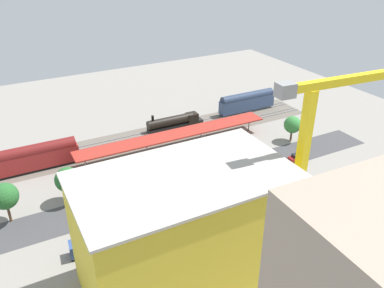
{
  "coord_description": "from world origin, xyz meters",
  "views": [
    {
      "loc": [
        30.79,
        68.81,
        47.42
      ],
      "look_at": [
        -4.66,
        3.27,
        8.46
      ],
      "focal_mm": 37.01,
      "sensor_mm": 36.0,
      "label": 1
    }
  ],
  "objects_px": {
    "freight_coach_far": "(34,157)",
    "parked_car_2": "(254,172)",
    "parked_car_0": "(297,158)",
    "box_truck_1": "(174,211)",
    "street_tree_2": "(68,180)",
    "tower_crane": "(318,151)",
    "street_tree_0": "(5,196)",
    "box_truck_2": "(121,227)",
    "parked_car_3": "(228,180)",
    "parked_car_4": "(200,187)",
    "street_tree_1": "(292,125)",
    "construction_building": "(185,232)",
    "box_truck_0": "(99,243)",
    "parked_car_1": "(275,164)",
    "traffic_light": "(202,151)",
    "passenger_coach": "(247,101)",
    "platform_canopy_near": "(175,135)",
    "parked_car_5": "(173,195)"
  },
  "relations": [
    {
      "from": "freight_coach_far",
      "to": "parked_car_2",
      "type": "bearing_deg",
      "value": 149.07
    },
    {
      "from": "parked_car_0",
      "to": "box_truck_1",
      "type": "distance_m",
      "value": 36.04
    },
    {
      "from": "street_tree_2",
      "to": "parked_car_2",
      "type": "bearing_deg",
      "value": 166.56
    },
    {
      "from": "parked_car_2",
      "to": "tower_crane",
      "type": "bearing_deg",
      "value": 74.76
    },
    {
      "from": "freight_coach_far",
      "to": "street_tree_0",
      "type": "relative_size",
      "value": 2.39
    },
    {
      "from": "freight_coach_far",
      "to": "box_truck_2",
      "type": "distance_m",
      "value": 32.62
    },
    {
      "from": "parked_car_3",
      "to": "box_truck_2",
      "type": "distance_m",
      "value": 26.51
    },
    {
      "from": "box_truck_1",
      "to": "parked_car_4",
      "type": "bearing_deg",
      "value": -146.91
    },
    {
      "from": "parked_car_3",
      "to": "street_tree_1",
      "type": "relative_size",
      "value": 0.68
    },
    {
      "from": "construction_building",
      "to": "street_tree_0",
      "type": "relative_size",
      "value": 3.64
    },
    {
      "from": "parked_car_3",
      "to": "street_tree_2",
      "type": "height_order",
      "value": "street_tree_2"
    },
    {
      "from": "box_truck_0",
      "to": "parked_car_0",
      "type": "bearing_deg",
      "value": -171.62
    },
    {
      "from": "parked_car_4",
      "to": "street_tree_0",
      "type": "distance_m",
      "value": 37.67
    },
    {
      "from": "parked_car_0",
      "to": "construction_building",
      "type": "relative_size",
      "value": 0.15
    },
    {
      "from": "parked_car_1",
      "to": "parked_car_3",
      "type": "xyz_separation_m",
      "value": [
        13.63,
        0.7,
        0.07
      ]
    },
    {
      "from": "traffic_light",
      "to": "box_truck_0",
      "type": "bearing_deg",
      "value": 28.68
    },
    {
      "from": "street_tree_0",
      "to": "street_tree_2",
      "type": "bearing_deg",
      "value": -175.37
    },
    {
      "from": "construction_building",
      "to": "box_truck_2",
      "type": "xyz_separation_m",
      "value": [
        5.23,
        -14.45,
        -7.6
      ]
    },
    {
      "from": "freight_coach_far",
      "to": "parked_car_3",
      "type": "height_order",
      "value": "freight_coach_far"
    },
    {
      "from": "passenger_coach",
      "to": "parked_car_0",
      "type": "distance_m",
      "value": 31.55
    },
    {
      "from": "platform_canopy_near",
      "to": "box_truck_0",
      "type": "xyz_separation_m",
      "value": [
        27.65,
        27.01,
        -2.2
      ]
    },
    {
      "from": "parked_car_0",
      "to": "street_tree_0",
      "type": "distance_m",
      "value": 63.7
    },
    {
      "from": "box_truck_0",
      "to": "parked_car_5",
      "type": "bearing_deg",
      "value": -156.31
    },
    {
      "from": "tower_crane",
      "to": "traffic_light",
      "type": "distance_m",
      "value": 34.5
    },
    {
      "from": "passenger_coach",
      "to": "box_truck_0",
      "type": "distance_m",
      "value": 69.11
    },
    {
      "from": "street_tree_1",
      "to": "traffic_light",
      "type": "distance_m",
      "value": 27.24
    },
    {
      "from": "parked_car_4",
      "to": "box_truck_2",
      "type": "distance_m",
      "value": 20.41
    },
    {
      "from": "street_tree_0",
      "to": "parked_car_5",
      "type": "bearing_deg",
      "value": 165.41
    },
    {
      "from": "construction_building",
      "to": "tower_crane",
      "type": "distance_m",
      "value": 23.73
    },
    {
      "from": "parked_car_2",
      "to": "box_truck_2",
      "type": "relative_size",
      "value": 0.41
    },
    {
      "from": "platform_canopy_near",
      "to": "traffic_light",
      "type": "xyz_separation_m",
      "value": [
        -1.39,
        11.13,
        0.37
      ]
    },
    {
      "from": "platform_canopy_near",
      "to": "parked_car_5",
      "type": "xyz_separation_m",
      "value": [
        9.91,
        19.22,
        -3.03
      ]
    },
    {
      "from": "platform_canopy_near",
      "to": "tower_crane",
      "type": "xyz_separation_m",
      "value": [
        -3.94,
        42.38,
        14.74
      ]
    },
    {
      "from": "parked_car_0",
      "to": "parked_car_5",
      "type": "distance_m",
      "value": 32.85
    },
    {
      "from": "platform_canopy_near",
      "to": "construction_building",
      "type": "xyz_separation_m",
      "value": [
        17.78,
        39.73,
        5.57
      ]
    },
    {
      "from": "parked_car_2",
      "to": "box_truck_0",
      "type": "relative_size",
      "value": 0.44
    },
    {
      "from": "box_truck_1",
      "to": "traffic_light",
      "type": "xyz_separation_m",
      "value": [
        -14.04,
        -14.05,
        2.61
      ]
    },
    {
      "from": "passenger_coach",
      "to": "parked_car_4",
      "type": "relative_size",
      "value": 4.39
    },
    {
      "from": "parked_car_0",
      "to": "traffic_light",
      "type": "height_order",
      "value": "traffic_light"
    },
    {
      "from": "parked_car_5",
      "to": "construction_building",
      "type": "xyz_separation_m",
      "value": [
        7.87,
        20.5,
        8.6
      ]
    },
    {
      "from": "passenger_coach",
      "to": "street_tree_0",
      "type": "height_order",
      "value": "street_tree_0"
    },
    {
      "from": "platform_canopy_near",
      "to": "parked_car_5",
      "type": "relative_size",
      "value": 11.67
    },
    {
      "from": "freight_coach_far",
      "to": "parked_car_1",
      "type": "bearing_deg",
      "value": 152.87
    },
    {
      "from": "parked_car_1",
      "to": "parked_car_4",
      "type": "height_order",
      "value": "parked_car_1"
    },
    {
      "from": "parked_car_2",
      "to": "parked_car_3",
      "type": "relative_size",
      "value": 0.89
    },
    {
      "from": "passenger_coach",
      "to": "parked_car_0",
      "type": "height_order",
      "value": "passenger_coach"
    },
    {
      "from": "platform_canopy_near",
      "to": "street_tree_0",
      "type": "relative_size",
      "value": 6.2
    },
    {
      "from": "construction_building",
      "to": "box_truck_0",
      "type": "height_order",
      "value": "construction_building"
    },
    {
      "from": "street_tree_0",
      "to": "parked_car_1",
      "type": "bearing_deg",
      "value": 172.03
    },
    {
      "from": "parked_car_1",
      "to": "street_tree_2",
      "type": "height_order",
      "value": "street_tree_2"
    }
  ]
}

